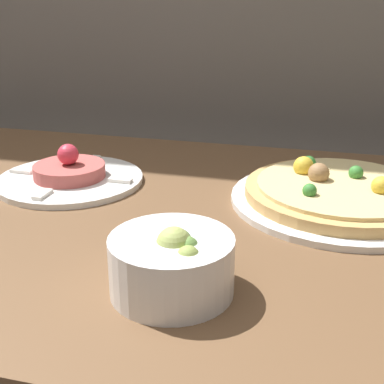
{
  "coord_description": "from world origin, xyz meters",
  "views": [
    {
      "loc": [
        0.21,
        -0.32,
        1.07
      ],
      "look_at": [
        0.02,
        0.38,
        0.8
      ],
      "focal_mm": 50.0,
      "sensor_mm": 36.0,
      "label": 1
    }
  ],
  "objects": [
    {
      "name": "dining_table",
      "position": [
        0.0,
        0.39,
        0.66
      ],
      "size": [
        1.42,
        0.77,
        0.76
      ],
      "color": "brown",
      "rests_on": "ground_plane"
    },
    {
      "name": "pizza_plate",
      "position": [
        0.23,
        0.49,
        0.77
      ],
      "size": [
        0.34,
        0.34,
        0.06
      ],
      "color": "white",
      "rests_on": "dining_table"
    },
    {
      "name": "tartare_plate",
      "position": [
        -0.22,
        0.47,
        0.77
      ],
      "size": [
        0.25,
        0.25,
        0.07
      ],
      "color": "white",
      "rests_on": "dining_table"
    },
    {
      "name": "small_bowl",
      "position": [
        0.05,
        0.17,
        0.79
      ],
      "size": [
        0.14,
        0.14,
        0.08
      ],
      "color": "white",
      "rests_on": "dining_table"
    }
  ]
}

